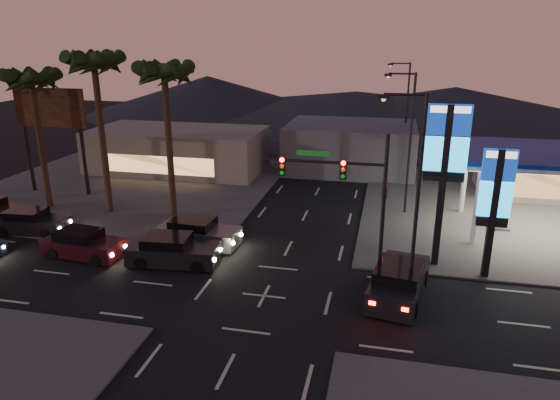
% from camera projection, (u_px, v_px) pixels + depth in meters
% --- Properties ---
extents(ground, '(140.00, 140.00, 0.00)m').
position_uv_depth(ground, '(264.00, 296.00, 24.77)').
color(ground, black).
rests_on(ground, ground).
extents(corner_lot_ne, '(24.00, 24.00, 0.12)m').
position_uv_depth(corner_lot_ne, '(531.00, 213.00, 36.30)').
color(corner_lot_ne, '#47443F').
rests_on(corner_lot_ne, ground).
extents(corner_lot_nw, '(24.00, 24.00, 0.12)m').
position_uv_depth(corner_lot_nw, '(130.00, 186.00, 42.89)').
color(corner_lot_nw, '#47443F').
rests_on(corner_lot_nw, ground).
extents(gas_station, '(12.20, 8.20, 5.47)m').
position_uv_depth(gas_station, '(560.00, 158.00, 31.02)').
color(gas_station, silver).
rests_on(gas_station, ground).
extents(convenience_store, '(10.00, 6.00, 4.00)m').
position_uv_depth(convenience_store, '(546.00, 171.00, 39.92)').
color(convenience_store, '#726B5B').
rests_on(convenience_store, ground).
extents(pylon_sign_tall, '(2.20, 0.35, 9.00)m').
position_uv_depth(pylon_sign_tall, '(446.00, 154.00, 26.13)').
color(pylon_sign_tall, black).
rests_on(pylon_sign_tall, ground).
extents(pylon_sign_short, '(1.60, 0.35, 7.00)m').
position_uv_depth(pylon_sign_short, '(495.00, 195.00, 25.23)').
color(pylon_sign_short, black).
rests_on(pylon_sign_short, ground).
extents(traffic_signal_mast, '(6.10, 0.39, 8.00)m').
position_uv_depth(traffic_signal_mast, '(348.00, 189.00, 24.21)').
color(traffic_signal_mast, black).
rests_on(traffic_signal_mast, ground).
extents(pedestal_signal, '(0.32, 0.39, 4.30)m').
position_uv_depth(pedestal_signal, '(384.00, 204.00, 29.20)').
color(pedestal_signal, black).
rests_on(pedestal_signal, ground).
extents(streetlight_near, '(2.14, 0.25, 10.00)m').
position_uv_depth(streetlight_near, '(414.00, 189.00, 22.52)').
color(streetlight_near, black).
rests_on(streetlight_near, ground).
extents(streetlight_mid, '(2.14, 0.25, 10.00)m').
position_uv_depth(streetlight_mid, '(408.00, 136.00, 34.58)').
color(streetlight_mid, black).
rests_on(streetlight_mid, ground).
extents(streetlight_far, '(2.14, 0.25, 10.00)m').
position_uv_depth(streetlight_far, '(405.00, 109.00, 47.56)').
color(streetlight_far, black).
rests_on(streetlight_far, ground).
extents(palm_a, '(4.41, 4.41, 10.86)m').
position_uv_depth(palm_a, '(165.00, 82.00, 32.50)').
color(palm_a, black).
rests_on(palm_a, ground).
extents(palm_b, '(4.41, 4.41, 11.46)m').
position_uv_depth(palm_b, '(95.00, 73.00, 33.36)').
color(palm_b, black).
rests_on(palm_b, ground).
extents(palm_c, '(4.41, 4.41, 10.26)m').
position_uv_depth(palm_c, '(32.00, 88.00, 34.73)').
color(palm_c, black).
rests_on(palm_c, ground).
extents(billboard, '(6.00, 0.30, 8.50)m').
position_uv_depth(billboard, '(51.00, 116.00, 39.08)').
color(billboard, black).
rests_on(billboard, ground).
extents(building_far_west, '(16.00, 8.00, 4.00)m').
position_uv_depth(building_far_west, '(178.00, 150.00, 47.44)').
color(building_far_west, '#726B5B').
rests_on(building_far_west, ground).
extents(building_far_mid, '(12.00, 9.00, 4.40)m').
position_uv_depth(building_far_mid, '(351.00, 147.00, 47.79)').
color(building_far_mid, '#4C4C51').
rests_on(building_far_mid, ground).
extents(hill_left, '(40.00, 40.00, 6.00)m').
position_uv_depth(hill_left, '(208.00, 94.00, 84.64)').
color(hill_left, black).
rests_on(hill_left, ground).
extents(hill_right, '(50.00, 50.00, 5.00)m').
position_uv_depth(hill_right, '(455.00, 104.00, 76.56)').
color(hill_right, black).
rests_on(hill_right, ground).
extents(hill_center, '(60.00, 60.00, 4.00)m').
position_uv_depth(hill_center, '(356.00, 104.00, 79.81)').
color(hill_center, black).
rests_on(hill_center, ground).
extents(car_lane_a_front, '(5.31, 2.56, 1.68)m').
position_uv_depth(car_lane_a_front, '(172.00, 251.00, 28.07)').
color(car_lane_a_front, black).
rests_on(car_lane_a_front, ground).
extents(car_lane_a_mid, '(4.96, 2.42, 1.57)m').
position_uv_depth(car_lane_a_mid, '(83.00, 244.00, 29.11)').
color(car_lane_a_mid, '#330E16').
rests_on(car_lane_a_mid, ground).
extents(car_lane_b_front, '(5.27, 2.43, 1.68)m').
position_uv_depth(car_lane_b_front, '(197.00, 233.00, 30.62)').
color(car_lane_b_front, '#5D5D5F').
rests_on(car_lane_b_front, ground).
extents(car_lane_b_mid, '(4.95, 2.37, 1.57)m').
position_uv_depth(car_lane_b_mid, '(31.00, 222.00, 32.60)').
color(car_lane_b_mid, black).
rests_on(car_lane_b_mid, ground).
extents(suv_station, '(3.17, 5.69, 1.80)m').
position_uv_depth(suv_station, '(399.00, 281.00, 24.45)').
color(suv_station, black).
rests_on(suv_station, ground).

